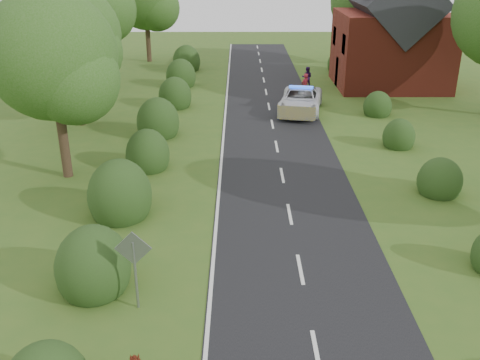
{
  "coord_description": "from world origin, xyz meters",
  "views": [
    {
      "loc": [
        -2.02,
        -11.01,
        9.7
      ],
      "look_at": [
        -1.98,
        8.48,
        1.3
      ],
      "focal_mm": 40.0,
      "sensor_mm": 36.0,
      "label": 1
    }
  ],
  "objects_px": {
    "pedestrian_red": "(305,86)",
    "road_sign": "(134,259)",
    "police_van": "(301,100)",
    "pedestrian_purple": "(307,77)"
  },
  "relations": [
    {
      "from": "pedestrian_red",
      "to": "road_sign",
      "type": "bearing_deg",
      "value": 32.26
    },
    {
      "from": "police_van",
      "to": "pedestrian_red",
      "type": "height_order",
      "value": "pedestrian_red"
    },
    {
      "from": "road_sign",
      "to": "pedestrian_purple",
      "type": "relative_size",
      "value": 1.57
    },
    {
      "from": "road_sign",
      "to": "pedestrian_red",
      "type": "height_order",
      "value": "road_sign"
    },
    {
      "from": "police_van",
      "to": "pedestrian_purple",
      "type": "height_order",
      "value": "police_van"
    },
    {
      "from": "pedestrian_red",
      "to": "pedestrian_purple",
      "type": "bearing_deg",
      "value": -139.65
    },
    {
      "from": "road_sign",
      "to": "police_van",
      "type": "height_order",
      "value": "road_sign"
    },
    {
      "from": "road_sign",
      "to": "police_van",
      "type": "bearing_deg",
      "value": 71.44
    },
    {
      "from": "road_sign",
      "to": "police_van",
      "type": "distance_m",
      "value": 21.92
    },
    {
      "from": "pedestrian_red",
      "to": "police_van",
      "type": "bearing_deg",
      "value": 38.82
    }
  ]
}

